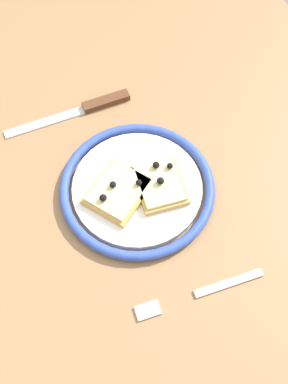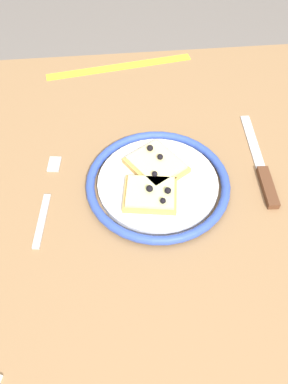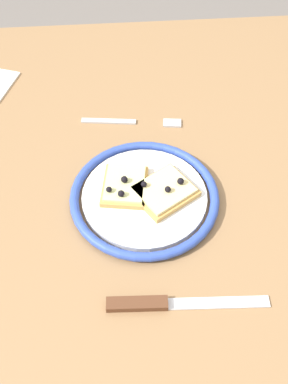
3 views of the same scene
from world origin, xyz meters
name	(u,v)px [view 1 (image 1 of 3)]	position (x,y,z in m)	size (l,w,h in m)	color
ground_plane	(147,294)	(0.00, 0.00, 0.00)	(6.00, 6.00, 0.00)	slate
dining_table	(150,196)	(0.00, 0.00, 0.67)	(1.17, 0.93, 0.74)	#936D47
plate	(137,188)	(-0.02, 0.03, 0.75)	(0.26, 0.26, 0.02)	white
pizza_slice_near	(118,191)	(-0.02, 0.07, 0.76)	(0.12, 0.13, 0.03)	tan
pizza_slice_far	(160,184)	(-0.03, 0.00, 0.76)	(0.10, 0.09, 0.03)	tan
knife	(90,107)	(0.18, 0.04, 0.75)	(0.03, 0.24, 0.01)	silver
fork	(199,293)	(-0.21, 0.02, 0.74)	(0.04, 0.20, 0.00)	#BDBDBD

